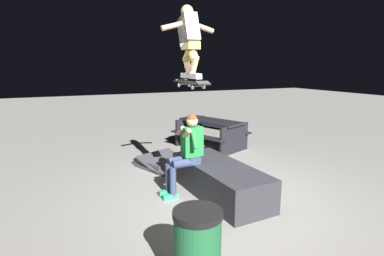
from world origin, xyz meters
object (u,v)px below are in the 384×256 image
(skateboard, at_px, (191,83))
(skater_airborne, at_px, (189,38))
(person_sitting_on_ledge, at_px, (186,150))
(ledge_box_main, at_px, (219,180))
(trash_bin, at_px, (197,250))
(picnic_table_back, at_px, (211,129))
(kicker_ramp, at_px, (166,164))

(skateboard, relative_size, skater_airborne, 0.91)
(person_sitting_on_ledge, height_order, skater_airborne, skater_airborne)
(ledge_box_main, height_order, person_sitting_on_ledge, person_sitting_on_ledge)
(trash_bin, bearing_deg, picnic_table_back, -29.28)
(person_sitting_on_ledge, xyz_separation_m, skater_airborne, (-0.04, -0.04, 1.80))
(trash_bin, bearing_deg, person_sitting_on_ledge, -20.64)
(skater_airborne, distance_m, picnic_table_back, 3.71)
(skateboard, height_order, picnic_table_back, skateboard)
(skateboard, bearing_deg, trash_bin, 157.49)
(skater_airborne, height_order, picnic_table_back, skater_airborne)
(person_sitting_on_ledge, bearing_deg, skater_airborne, -138.51)
(person_sitting_on_ledge, height_order, skateboard, skateboard)
(skateboard, bearing_deg, kicker_ramp, -4.52)
(kicker_ramp, relative_size, trash_bin, 1.55)
(picnic_table_back, bearing_deg, person_sitting_on_ledge, 144.25)
(skateboard, bearing_deg, ledge_box_main, -114.13)
(ledge_box_main, bearing_deg, kicker_ramp, 9.97)
(ledge_box_main, height_order, picnic_table_back, picnic_table_back)
(picnic_table_back, xyz_separation_m, trash_bin, (-4.63, 2.60, -0.08))
(person_sitting_on_ledge, distance_m, skater_airborne, 1.80)
(ledge_box_main, relative_size, skateboard, 2.00)
(picnic_table_back, bearing_deg, ledge_box_main, 154.84)
(picnic_table_back, height_order, trash_bin, trash_bin)
(person_sitting_on_ledge, distance_m, skateboard, 1.12)
(skateboard, height_order, trash_bin, skateboard)
(person_sitting_on_ledge, height_order, trash_bin, person_sitting_on_ledge)
(skater_airborne, height_order, kicker_ramp, skater_airborne)
(ledge_box_main, xyz_separation_m, trash_bin, (-1.85, 1.29, 0.15))
(picnic_table_back, bearing_deg, skater_airborne, 145.34)
(person_sitting_on_ledge, relative_size, skateboard, 1.34)
(ledge_box_main, bearing_deg, skateboard, 65.87)
(skateboard, xyz_separation_m, trash_bin, (-2.05, 0.85, -1.47))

